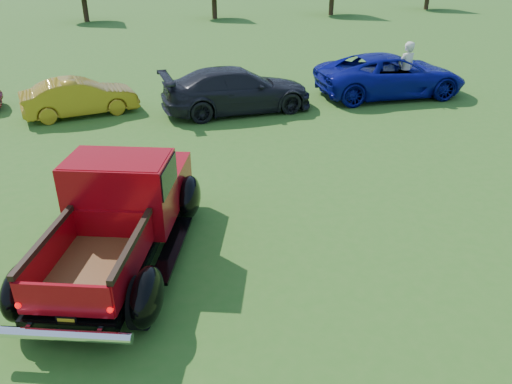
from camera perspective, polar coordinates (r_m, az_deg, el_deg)
name	(u,v)px	position (r m, az deg, el deg)	size (l,w,h in m)	color
ground	(230,245)	(9.42, -3.00, -6.07)	(120.00, 120.00, 0.00)	#32651D
pickup_truck	(123,208)	(9.17, -14.91, -1.77)	(3.62, 5.23, 1.82)	black
show_car_yellow	(80,97)	(17.34, -19.49, 10.18)	(1.25, 3.60, 1.18)	#B38717
show_car_grey	(237,90)	(16.75, -2.16, 11.58)	(2.02, 4.96, 1.44)	black
show_car_blue	(390,75)	(19.19, 15.11, 12.77)	(2.49, 5.39, 1.50)	navy
spectator	(405,70)	(18.99, 16.70, 13.19)	(0.73, 0.48, 1.99)	beige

